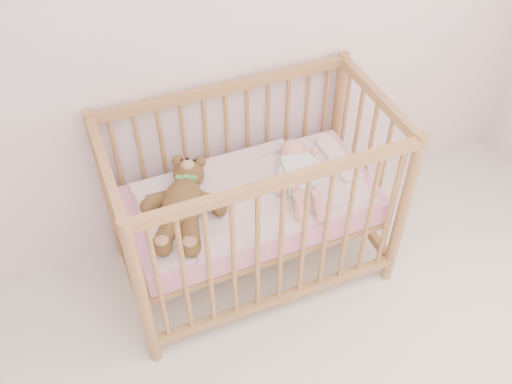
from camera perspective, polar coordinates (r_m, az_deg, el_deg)
name	(u,v)px	position (r m, az deg, el deg)	size (l,w,h in m)	color
wall_back	(191,13)	(2.61, -6.53, 17.37)	(4.00, 0.02, 2.70)	silver
crib	(252,202)	(2.84, -0.38, -1.05)	(1.36, 0.76, 1.00)	#B08A4A
mattress	(252,205)	(2.85, -0.38, -1.26)	(1.22, 0.62, 0.13)	pink
blanket	(252,194)	(2.80, -0.39, -0.20)	(1.10, 0.58, 0.06)	pink
baby	(299,173)	(2.81, 4.35, 1.93)	(0.28, 0.57, 0.14)	white
teddy_bear	(183,204)	(2.66, -7.29, -1.22)	(0.42, 0.60, 0.17)	brown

